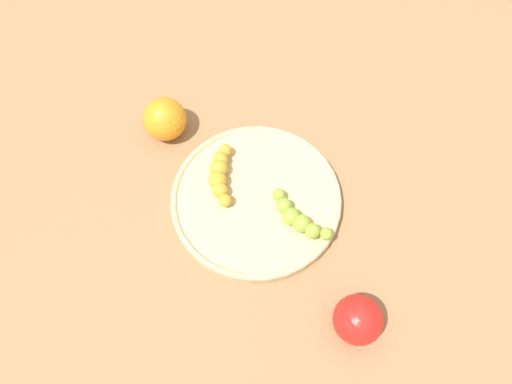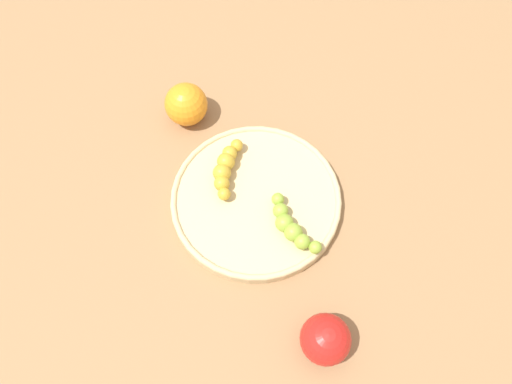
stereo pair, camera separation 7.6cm
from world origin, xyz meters
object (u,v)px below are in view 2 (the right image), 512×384
at_px(banana_green, 292,226).
at_px(fruit_bowl, 256,199).
at_px(banana_spotted, 225,168).
at_px(orange_fruit, 186,104).
at_px(apple_red, 325,339).

bearing_deg(banana_green, fruit_bowl, -79.71).
relative_size(fruit_bowl, banana_spotted, 2.95).
xyz_separation_m(fruit_bowl, banana_spotted, (0.07, 0.01, 0.02)).
bearing_deg(banana_spotted, orange_fruit, -48.78).
height_order(banana_spotted, apple_red, apple_red).
distance_m(banana_green, banana_spotted, 0.15).
relative_size(fruit_bowl, banana_green, 2.37).
distance_m(banana_green, apple_red, 0.18).
bearing_deg(apple_red, banana_spotted, -12.29).
bearing_deg(banana_green, banana_spotted, -78.24).
bearing_deg(orange_fruit, apple_red, 168.21).
bearing_deg(banana_green, orange_fruit, -86.29).
distance_m(fruit_bowl, banana_green, 0.08).
bearing_deg(apple_red, banana_green, -27.02).
xyz_separation_m(banana_green, apple_red, (-0.16, 0.08, 0.00)).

